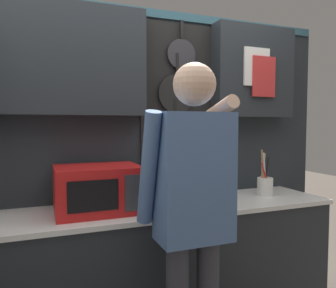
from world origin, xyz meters
The scene contains 6 objects.
base_cabinet_counter centered at (0.00, 0.00, 0.46)m, with size 2.29×0.58×0.93m.
back_wall_unit centered at (-0.01, 0.25, 1.48)m, with size 2.86×0.23×2.31m.
microwave centered at (-0.49, 0.01, 1.08)m, with size 0.52×0.40×0.29m.
knife_block centered at (0.03, 0.01, 1.03)m, with size 0.12×0.15×0.26m.
utensil_crock centered at (0.78, 0.01, 1.02)m, with size 0.12×0.12×0.35m.
person centered at (-0.09, -0.52, 1.07)m, with size 0.54×0.68×1.79m.
Camera 1 is at (-0.81, -2.03, 1.48)m, focal length 35.00 mm.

